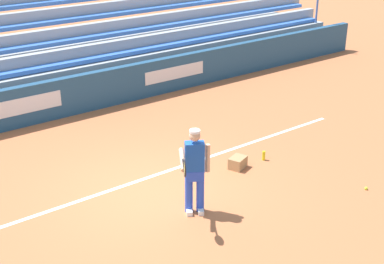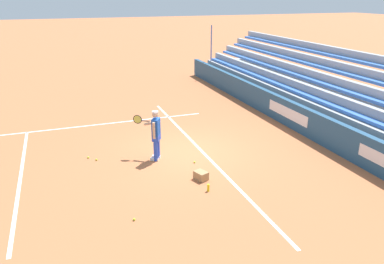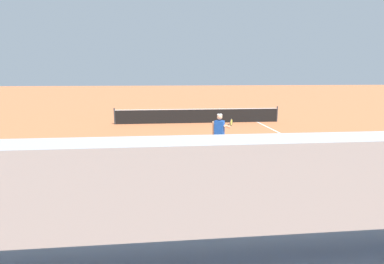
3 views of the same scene
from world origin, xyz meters
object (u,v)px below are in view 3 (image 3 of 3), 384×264
(tennis_net, at_px, (198,116))
(tennis_ball_toward_net, at_px, (136,149))
(tennis_ball_on_baseline, at_px, (224,145))
(tennis_ball_far_right, at_px, (205,165))
(tennis_ball_midcourt, at_px, (228,143))
(water_bottle, at_px, (151,162))
(tennis_player, at_px, (220,135))
(ball_box_cardboard, at_px, (172,162))

(tennis_net, bearing_deg, tennis_ball_toward_net, -116.99)
(tennis_ball_toward_net, distance_m, tennis_net, 7.94)
(tennis_ball_on_baseline, distance_m, tennis_ball_far_right, 3.33)
(tennis_ball_midcourt, xyz_separation_m, tennis_ball_on_baseline, (-0.28, -0.24, 0.00))
(tennis_ball_far_right, height_order, water_bottle, water_bottle)
(tennis_ball_on_baseline, bearing_deg, tennis_ball_midcourt, 40.99)
(tennis_player, distance_m, water_bottle, 2.89)
(tennis_ball_toward_net, xyz_separation_m, tennis_net, (3.60, 7.06, 0.46))
(ball_box_cardboard, relative_size, tennis_ball_on_baseline, 6.06)
(tennis_ball_midcourt, height_order, water_bottle, water_bottle)
(tennis_player, bearing_deg, tennis_ball_on_baseline, 73.28)
(tennis_ball_toward_net, bearing_deg, tennis_ball_on_baseline, 6.78)
(tennis_player, xyz_separation_m, tennis_ball_on_baseline, (0.58, 1.94, -0.86))
(tennis_player, height_order, tennis_ball_far_right, tennis_player)
(tennis_ball_midcourt, bearing_deg, ball_box_cardboard, -131.95)
(tennis_ball_toward_net, relative_size, water_bottle, 0.30)
(tennis_ball_midcourt, height_order, tennis_ball_far_right, same)
(tennis_ball_midcourt, distance_m, water_bottle, 4.63)
(tennis_player, height_order, water_bottle, tennis_player)
(tennis_player, xyz_separation_m, tennis_ball_midcourt, (0.86, 2.18, -0.86))
(tennis_ball_toward_net, height_order, tennis_ball_on_baseline, same)
(tennis_ball_toward_net, relative_size, tennis_ball_on_baseline, 1.00)
(tennis_ball_midcourt, xyz_separation_m, water_bottle, (-3.51, -3.02, 0.08))
(tennis_ball_midcourt, bearing_deg, tennis_player, -111.57)
(tennis_ball_toward_net, bearing_deg, tennis_net, 63.01)
(tennis_ball_on_baseline, bearing_deg, tennis_ball_toward_net, -173.22)
(ball_box_cardboard, distance_m, tennis_ball_midcourt, 4.14)
(tennis_player, xyz_separation_m, water_bottle, (-2.65, -0.83, -0.78))
(tennis_ball_on_baseline, bearing_deg, tennis_player, -106.72)
(ball_box_cardboard, relative_size, tennis_ball_far_right, 6.06)
(tennis_ball_on_baseline, xyz_separation_m, water_bottle, (-3.23, -2.77, 0.08))
(tennis_ball_midcourt, height_order, tennis_net, tennis_net)
(tennis_ball_toward_net, relative_size, tennis_ball_midcourt, 1.00)
(tennis_player, relative_size, tennis_ball_toward_net, 25.98)
(tennis_ball_toward_net, bearing_deg, water_bottle, -72.31)
(water_bottle, bearing_deg, tennis_player, 17.41)
(tennis_ball_far_right, bearing_deg, tennis_ball_midcourt, 64.15)
(tennis_player, xyz_separation_m, ball_box_cardboard, (-1.90, -0.90, -0.76))
(ball_box_cardboard, height_order, tennis_ball_toward_net, ball_box_cardboard)
(tennis_player, relative_size, tennis_net, 0.15)
(tennis_ball_on_baseline, height_order, tennis_ball_far_right, same)
(tennis_ball_toward_net, height_order, tennis_net, tennis_net)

